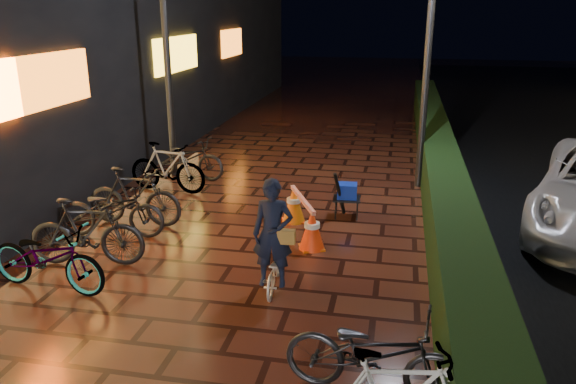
# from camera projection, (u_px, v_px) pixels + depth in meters

# --- Properties ---
(ground) EXTENTS (80.00, 80.00, 0.00)m
(ground) POSITION_uv_depth(u_px,v_px,m) (176.00, 348.00, 6.54)
(ground) COLOR #381911
(ground) RESTS_ON ground
(hedge) EXTENTS (0.70, 20.00, 1.00)m
(hedge) POSITION_uv_depth(u_px,v_px,m) (436.00, 153.00, 13.22)
(hedge) COLOR black
(hedge) RESTS_ON ground
(lamp_post_hedge) EXTENTS (0.54, 0.15, 5.70)m
(lamp_post_hedge) POSITION_uv_depth(u_px,v_px,m) (429.00, 40.00, 11.48)
(lamp_post_hedge) COLOR black
(lamp_post_hedge) RESTS_ON ground
(lamp_post_sf) EXTENTS (0.54, 0.17, 5.62)m
(lamp_post_sf) POSITION_uv_depth(u_px,v_px,m) (166.00, 40.00, 12.37)
(lamp_post_sf) COLOR black
(lamp_post_sf) RESTS_ON ground
(cyclist) EXTENTS (0.60, 1.16, 1.63)m
(cyclist) POSITION_uv_depth(u_px,v_px,m) (274.00, 250.00, 7.71)
(cyclist) COLOR silver
(cyclist) RESTS_ON ground
(traffic_barrier) EXTENTS (1.01, 1.63, 0.68)m
(traffic_barrier) POSITION_uv_depth(u_px,v_px,m) (302.00, 216.00, 9.72)
(traffic_barrier) COLOR red
(traffic_barrier) RESTS_ON ground
(cart_assembly) EXTENTS (0.53, 0.55, 0.94)m
(cart_assembly) POSITION_uv_depth(u_px,v_px,m) (346.00, 193.00, 10.47)
(cart_assembly) COLOR black
(cart_assembly) RESTS_ON ground
(parked_bikes_storefront) EXTENTS (2.06, 6.32, 1.07)m
(parked_bikes_storefront) POSITION_uv_depth(u_px,v_px,m) (130.00, 198.00, 10.12)
(parked_bikes_storefront) COLOR black
(parked_bikes_storefront) RESTS_ON ground
(parked_bikes_hedge) EXTENTS (2.09, 1.59, 1.07)m
(parked_bikes_hedge) POSITION_uv_depth(u_px,v_px,m) (383.00, 375.00, 5.25)
(parked_bikes_hedge) COLOR black
(parked_bikes_hedge) RESTS_ON ground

